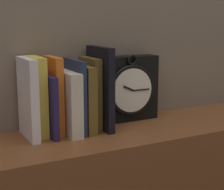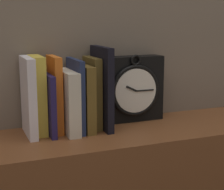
{
  "view_description": "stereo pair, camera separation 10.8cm",
  "coord_description": "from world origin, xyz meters",
  "px_view_note": "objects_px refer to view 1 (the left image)",
  "views": [
    {
      "loc": [
        -0.49,
        -0.94,
        1.12
      ],
      "look_at": [
        0.0,
        0.0,
        0.9
      ],
      "focal_mm": 60.0,
      "sensor_mm": 36.0,
      "label": 1
    },
    {
      "loc": [
        -0.39,
        -0.98,
        1.12
      ],
      "look_at": [
        0.0,
        0.0,
        0.9
      ],
      "focal_mm": 60.0,
      "sensor_mm": 36.0,
      "label": 2
    }
  ],
  "objects_px": {
    "book_slot1_yellow": "(37,97)",
    "book_slot4_cream": "(67,103)",
    "clock": "(127,88)",
    "book_slot0_white": "(28,99)",
    "book_slot2_navy": "(48,105)",
    "book_slot3_orange": "(54,95)",
    "book_slot7_brown": "(90,93)",
    "book_slot5_navy": "(75,96)",
    "book_slot6_brown": "(83,98)",
    "book_slot8_black": "(100,88)"
  },
  "relations": [
    {
      "from": "clock",
      "to": "book_slot2_navy",
      "type": "distance_m",
      "value": 0.28
    },
    {
      "from": "clock",
      "to": "book_slot6_brown",
      "type": "xyz_separation_m",
      "value": [
        -0.17,
        -0.04,
        -0.01
      ]
    },
    {
      "from": "book_slot0_white",
      "to": "book_slot4_cream",
      "type": "bearing_deg",
      "value": -4.54
    },
    {
      "from": "book_slot3_orange",
      "to": "book_slot5_navy",
      "type": "bearing_deg",
      "value": -13.8
    },
    {
      "from": "clock",
      "to": "book_slot8_black",
      "type": "distance_m",
      "value": 0.13
    },
    {
      "from": "book_slot5_navy",
      "to": "book_slot7_brown",
      "type": "relative_size",
      "value": 0.99
    },
    {
      "from": "book_slot3_orange",
      "to": "book_slot7_brown",
      "type": "height_order",
      "value": "book_slot3_orange"
    },
    {
      "from": "book_slot3_orange",
      "to": "book_slot6_brown",
      "type": "xyz_separation_m",
      "value": [
        0.08,
        -0.02,
        -0.01
      ]
    },
    {
      "from": "book_slot0_white",
      "to": "book_slot7_brown",
      "type": "distance_m",
      "value": 0.19
    },
    {
      "from": "book_slot0_white",
      "to": "book_slot3_orange",
      "type": "bearing_deg",
      "value": 8.62
    },
    {
      "from": "book_slot2_navy",
      "to": "book_slot6_brown",
      "type": "bearing_deg",
      "value": -0.36
    },
    {
      "from": "clock",
      "to": "book_slot7_brown",
      "type": "distance_m",
      "value": 0.14
    },
    {
      "from": "book_slot1_yellow",
      "to": "book_slot5_navy",
      "type": "bearing_deg",
      "value": -8.29
    },
    {
      "from": "book_slot3_orange",
      "to": "book_slot1_yellow",
      "type": "bearing_deg",
      "value": 178.32
    },
    {
      "from": "book_slot3_orange",
      "to": "book_slot4_cream",
      "type": "relative_size",
      "value": 1.22
    },
    {
      "from": "book_slot4_cream",
      "to": "book_slot5_navy",
      "type": "xyz_separation_m",
      "value": [
        0.03,
        0.01,
        0.02
      ]
    },
    {
      "from": "clock",
      "to": "book_slot6_brown",
      "type": "height_order",
      "value": "clock"
    },
    {
      "from": "clock",
      "to": "book_slot2_navy",
      "type": "relative_size",
      "value": 1.25
    },
    {
      "from": "book_slot8_black",
      "to": "book_slot3_orange",
      "type": "bearing_deg",
      "value": 172.42
    },
    {
      "from": "book_slot6_brown",
      "to": "book_slot8_black",
      "type": "distance_m",
      "value": 0.06
    },
    {
      "from": "book_slot3_orange",
      "to": "book_slot4_cream",
      "type": "bearing_deg",
      "value": -32.71
    },
    {
      "from": "book_slot0_white",
      "to": "book_slot4_cream",
      "type": "relative_size",
      "value": 1.23
    },
    {
      "from": "book_slot3_orange",
      "to": "book_slot5_navy",
      "type": "height_order",
      "value": "book_slot3_orange"
    },
    {
      "from": "clock",
      "to": "book_slot4_cream",
      "type": "xyz_separation_m",
      "value": [
        -0.22,
        -0.04,
        -0.01
      ]
    },
    {
      "from": "book_slot0_white",
      "to": "clock",
      "type": "bearing_deg",
      "value": 6.0
    },
    {
      "from": "book_slot1_yellow",
      "to": "book_slot4_cream",
      "type": "bearing_deg",
      "value": -15.02
    },
    {
      "from": "clock",
      "to": "book_slot2_navy",
      "type": "height_order",
      "value": "clock"
    },
    {
      "from": "clock",
      "to": "book_slot8_black",
      "type": "bearing_deg",
      "value": -160.34
    },
    {
      "from": "book_slot4_cream",
      "to": "book_slot6_brown",
      "type": "height_order",
      "value": "book_slot6_brown"
    },
    {
      "from": "book_slot2_navy",
      "to": "book_slot5_navy",
      "type": "distance_m",
      "value": 0.08
    },
    {
      "from": "book_slot7_brown",
      "to": "book_slot8_black",
      "type": "bearing_deg",
      "value": -36.01
    },
    {
      "from": "book_slot0_white",
      "to": "book_slot3_orange",
      "type": "height_order",
      "value": "book_slot0_white"
    },
    {
      "from": "book_slot4_cream",
      "to": "book_slot5_navy",
      "type": "bearing_deg",
      "value": 13.36
    },
    {
      "from": "book_slot1_yellow",
      "to": "book_slot5_navy",
      "type": "height_order",
      "value": "book_slot1_yellow"
    },
    {
      "from": "book_slot3_orange",
      "to": "book_slot5_navy",
      "type": "distance_m",
      "value": 0.06
    },
    {
      "from": "clock",
      "to": "book_slot3_orange",
      "type": "distance_m",
      "value": 0.26
    },
    {
      "from": "clock",
      "to": "book_slot0_white",
      "type": "bearing_deg",
      "value": -174.0
    },
    {
      "from": "book_slot4_cream",
      "to": "book_slot5_navy",
      "type": "height_order",
      "value": "book_slot5_navy"
    },
    {
      "from": "book_slot2_navy",
      "to": "book_slot6_brown",
      "type": "relative_size",
      "value": 0.9
    },
    {
      "from": "clock",
      "to": "book_slot1_yellow",
      "type": "xyz_separation_m",
      "value": [
        -0.31,
        -0.02,
        0.01
      ]
    },
    {
      "from": "book_slot6_brown",
      "to": "book_slot7_brown",
      "type": "bearing_deg",
      "value": 24.55
    },
    {
      "from": "book_slot2_navy",
      "to": "book_slot1_yellow",
      "type": "bearing_deg",
      "value": 149.05
    },
    {
      "from": "book_slot7_brown",
      "to": "book_slot0_white",
      "type": "bearing_deg",
      "value": -176.77
    },
    {
      "from": "book_slot3_orange",
      "to": "book_slot7_brown",
      "type": "relative_size",
      "value": 1.04
    },
    {
      "from": "clock",
      "to": "book_slot1_yellow",
      "type": "distance_m",
      "value": 0.31
    },
    {
      "from": "book_slot8_black",
      "to": "book_slot6_brown",
      "type": "bearing_deg",
      "value": 176.54
    },
    {
      "from": "clock",
      "to": "book_slot2_navy",
      "type": "xyz_separation_m",
      "value": [
        -0.28,
        -0.04,
        -0.02
      ]
    },
    {
      "from": "clock",
      "to": "book_slot7_brown",
      "type": "xyz_separation_m",
      "value": [
        -0.14,
        -0.02,
        0.0
      ]
    },
    {
      "from": "book_slot2_navy",
      "to": "book_slot4_cream",
      "type": "distance_m",
      "value": 0.06
    },
    {
      "from": "book_slot1_yellow",
      "to": "book_slot4_cream",
      "type": "height_order",
      "value": "book_slot1_yellow"
    }
  ]
}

